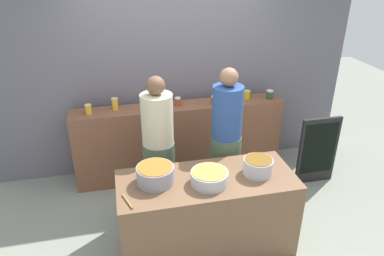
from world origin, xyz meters
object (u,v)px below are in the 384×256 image
(cook_with_tongs, at_px, (159,155))
(cook_in_cap, at_px, (226,149))
(preserve_jar_5, at_px, (231,96))
(preserve_jar_4, at_px, (214,100))
(cooking_pot_right, at_px, (258,166))
(preserve_jar_6, at_px, (247,94))
(chalkboard_sign, at_px, (318,151))
(wooden_spoon, at_px, (127,201))
(cooking_pot_center, at_px, (210,178))
(preserve_jar_1, at_px, (115,104))
(preserve_jar_2, at_px, (155,104))
(preserve_jar_0, at_px, (88,109))
(cooking_pot_left, at_px, (155,175))
(preserve_jar_7, at_px, (270,94))
(preserve_jar_3, at_px, (178,102))

(cook_with_tongs, distance_m, cook_in_cap, 0.74)
(preserve_jar_5, height_order, cook_in_cap, cook_in_cap)
(cook_with_tongs, height_order, cook_in_cap, cook_in_cap)
(preserve_jar_4, relative_size, cooking_pot_right, 0.39)
(preserve_jar_6, relative_size, chalkboard_sign, 0.12)
(preserve_jar_5, relative_size, wooden_spoon, 0.51)
(preserve_jar_5, distance_m, chalkboard_sign, 1.31)
(preserve_jar_6, height_order, cooking_pot_center, preserve_jar_6)
(preserve_jar_1, xyz_separation_m, preserve_jar_2, (0.48, -0.10, -0.01))
(preserve_jar_4, bearing_deg, preserve_jar_2, 178.94)
(preserve_jar_0, bearing_deg, cooking_pot_center, -52.86)
(preserve_jar_1, distance_m, preserve_jar_6, 1.71)
(wooden_spoon, bearing_deg, cooking_pot_left, 41.25)
(cooking_pot_center, bearing_deg, preserve_jar_4, 72.58)
(preserve_jar_1, height_order, cooking_pot_left, preserve_jar_1)
(preserve_jar_0, distance_m, preserve_jar_5, 1.79)
(preserve_jar_0, relative_size, cooking_pot_center, 0.35)
(preserve_jar_5, relative_size, chalkboard_sign, 0.12)
(preserve_jar_4, relative_size, preserve_jar_6, 1.05)
(preserve_jar_5, xyz_separation_m, cooking_pot_left, (-1.17, -1.37, -0.15))
(cook_in_cap, bearing_deg, chalkboard_sign, 9.82)
(preserve_jar_1, height_order, chalkboard_sign, preserve_jar_1)
(cooking_pot_right, relative_size, cook_with_tongs, 0.17)
(preserve_jar_0, distance_m, cooking_pot_right, 2.13)
(preserve_jar_4, distance_m, cooking_pot_center, 1.49)
(wooden_spoon, bearing_deg, preserve_jar_7, 38.43)
(preserve_jar_4, xyz_separation_m, preserve_jar_5, (0.25, 0.08, 0.00))
(preserve_jar_5, xyz_separation_m, cook_in_cap, (-0.32, -0.83, -0.29))
(preserve_jar_2, distance_m, wooden_spoon, 1.62)
(preserve_jar_0, bearing_deg, preserve_jar_6, 1.90)
(preserve_jar_0, distance_m, preserve_jar_2, 0.80)
(wooden_spoon, bearing_deg, chalkboard_sign, 22.39)
(preserve_jar_0, distance_m, preserve_jar_3, 1.09)
(preserve_jar_7, xyz_separation_m, wooden_spoon, (-1.97, -1.56, -0.23))
(preserve_jar_7, height_order, cooking_pot_left, preserve_jar_7)
(preserve_jar_7, bearing_deg, cooking_pot_right, -117.19)
(preserve_jar_2, height_order, cooking_pot_right, preserve_jar_2)
(preserve_jar_0, height_order, cooking_pot_left, preserve_jar_0)
(cooking_pot_left, height_order, chalkboard_sign, cooking_pot_left)
(preserve_jar_7, relative_size, chalkboard_sign, 0.13)
(preserve_jar_6, xyz_separation_m, cooking_pot_right, (-0.43, -1.46, -0.16))
(cooking_pot_center, distance_m, wooden_spoon, 0.77)
(preserve_jar_6, bearing_deg, preserve_jar_3, -177.33)
(preserve_jar_7, bearing_deg, cooking_pot_left, -142.05)
(preserve_jar_4, bearing_deg, chalkboard_sign, -22.55)
(cooking_pot_left, bearing_deg, preserve_jar_2, 82.10)
(preserve_jar_1, bearing_deg, cooking_pot_center, -62.77)
(preserve_jar_1, distance_m, wooden_spoon, 1.66)
(preserve_jar_0, bearing_deg, chalkboard_sign, -11.36)
(preserve_jar_2, bearing_deg, cooking_pot_center, -78.00)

